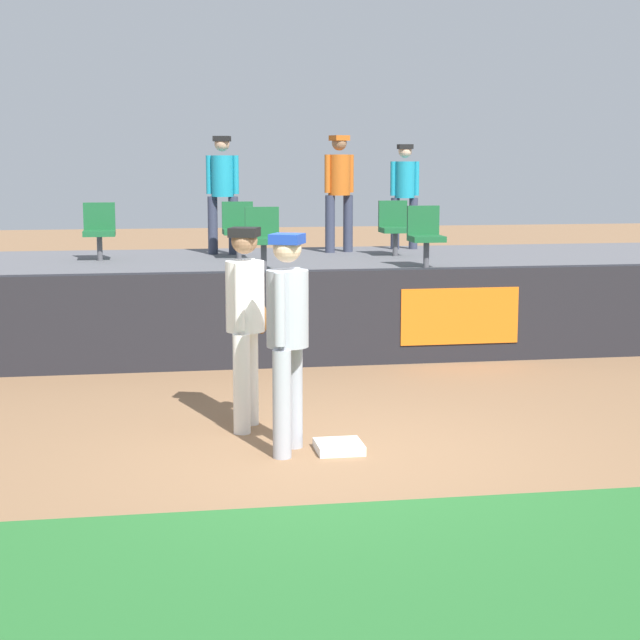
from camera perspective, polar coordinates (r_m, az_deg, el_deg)
The scene contains 15 objects.
ground_plane at distance 9.04m, azimuth 0.22°, elevation -7.35°, with size 60.00×60.00×0.00m, color #846042.
grass_foreground_strip at distance 6.55m, azimuth 4.30°, elevation -13.75°, with size 18.00×2.80×0.01m, color #26662B.
first_base at distance 9.14m, azimuth 1.04°, elevation -6.91°, with size 0.40×0.40×0.08m, color white.
player_fielder_home at distance 9.70m, azimuth -4.06°, elevation 0.34°, with size 0.49×0.54×1.89m.
player_runner_visitor at distance 8.88m, azimuth -1.78°, elevation -0.40°, with size 0.48×0.49×1.89m.
field_wall at distance 12.70m, azimuth -2.69°, elevation 0.04°, with size 18.00×0.26×1.17m.
bleacher_platform at distance 15.23m, azimuth -3.88°, elevation 1.23°, with size 18.00×4.80×1.03m, color #59595E.
seat_back_center at distance 15.80m, azimuth -4.47°, elevation 5.09°, with size 0.47×0.44×0.84m.
seat_back_left at distance 15.75m, azimuth -11.92°, elevation 4.92°, with size 0.46×0.44×0.84m.
seat_back_right at distance 16.18m, azimuth 4.07°, elevation 5.18°, with size 0.45×0.44×0.84m.
seat_front_center at distance 14.02m, azimuth -3.12°, elevation 4.64°, with size 0.46×0.44×0.84m.
seat_front_right at distance 14.44m, azimuth 5.75°, elevation 4.73°, with size 0.45×0.44×0.84m.
spectator_hooded at distance 16.71m, azimuth 1.05°, elevation 7.36°, with size 0.49×0.44×1.84m.
spectator_capped at distance 16.41m, azimuth -5.33°, elevation 7.26°, with size 0.50×0.42×1.82m.
spectator_casual at distance 17.35m, azimuth 4.63°, elevation 7.14°, with size 0.48×0.34×1.71m.
Camera 1 is at (-1.46, -8.56, 2.51)m, focal length 58.80 mm.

